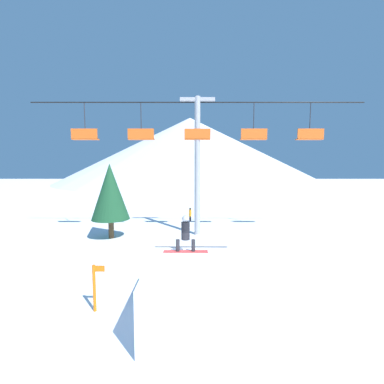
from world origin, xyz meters
name	(u,v)px	position (x,y,z in m)	size (l,w,h in m)	color
ground_plane	(171,314)	(0.00, 0.00, 0.00)	(220.00, 220.00, 0.00)	white
mountain_ridge	(191,150)	(0.00, 81.54, 11.00)	(86.16, 86.16, 22.00)	silver
snow_ramp	(191,292)	(0.66, -0.29, 0.89)	(2.72, 3.60, 1.78)	white
snowboarder	(186,234)	(0.47, 0.88, 2.43)	(1.57, 0.30, 1.32)	#B22D2D
chairlift	(198,150)	(1.08, 10.11, 6.02)	(22.93, 0.44, 9.66)	#9E9EA3
pine_tree_near	(111,192)	(-4.79, 9.14, 3.17)	(2.52, 2.52, 5.07)	#4C3823
trail_marker	(96,286)	(-2.51, 0.16, 0.85)	(0.41, 0.10, 1.58)	orange
distant_skier	(191,214)	(0.54, 14.75, 0.67)	(0.24, 0.24, 1.23)	black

